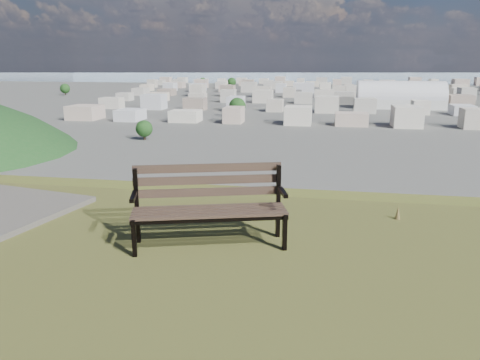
# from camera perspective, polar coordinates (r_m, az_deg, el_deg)

# --- Properties ---
(park_bench) EXTENTS (1.86, 1.04, 0.93)m
(park_bench) POSITION_cam_1_polar(r_m,az_deg,el_deg) (5.50, -3.80, -2.60)
(park_bench) COLOR #423126
(park_bench) RESTS_ON hilltop_mesa
(grass_tufts) EXTENTS (12.49, 7.38, 0.28)m
(grass_tufts) POSITION_cam_1_polar(r_m,az_deg,el_deg) (3.73, -15.78, -18.95)
(grass_tufts) COLOR brown
(grass_tufts) RESTS_ON hilltop_mesa
(arena) EXTENTS (48.25, 20.77, 20.29)m
(arena) POSITION_cam_1_polar(r_m,az_deg,el_deg) (287.92, 18.88, 9.25)
(arena) COLOR silver
(arena) RESTS_ON ground
(city_blocks) EXTENTS (395.00, 361.00, 7.00)m
(city_blocks) POSITION_cam_1_polar(r_m,az_deg,el_deg) (398.35, 10.14, 10.85)
(city_blocks) COLOR beige
(city_blocks) RESTS_ON ground
(city_trees) EXTENTS (406.52, 387.20, 9.98)m
(city_trees) POSITION_cam_1_polar(r_m,az_deg,el_deg) (324.16, 5.32, 10.46)
(city_trees) COLOR #2F2017
(city_trees) RESTS_ON ground
(bay_water) EXTENTS (2400.00, 700.00, 0.12)m
(bay_water) POSITION_cam_1_polar(r_m,az_deg,el_deg) (903.61, 10.32, 12.52)
(bay_water) COLOR #8EA6B4
(bay_water) RESTS_ON ground
(far_hills) EXTENTS (2050.00, 340.00, 60.00)m
(far_hills) POSITION_cam_1_polar(r_m,az_deg,el_deg) (1407.51, 7.87, 14.27)
(far_hills) COLOR #91A2B4
(far_hills) RESTS_ON ground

